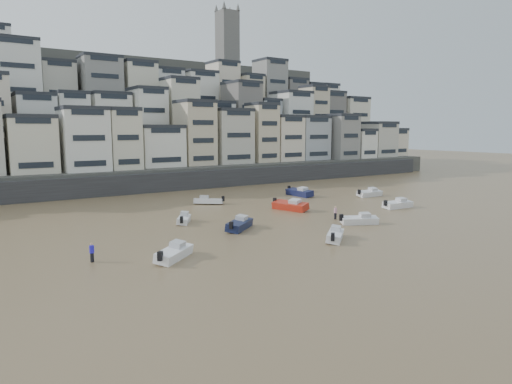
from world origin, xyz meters
TOP-DOWN VIEW (x-y plane):
  - ground at (0.00, 0.00)m, footprint 400.00×400.00m
  - harbor_wall at (10.00, 65.00)m, footprint 140.00×3.00m
  - hillside at (14.73, 104.84)m, footprint 141.04×66.00m
  - boat_a at (9.11, 18.75)m, footprint 4.75×4.42m
  - boat_b at (17.23, 23.06)m, footprint 5.09×3.63m
  - boat_c at (3.48, 28.74)m, footprint 5.47×4.83m
  - boat_d at (30.52, 28.16)m, footprint 5.47×2.02m
  - boat_e at (16.20, 35.54)m, footprint 3.55×6.25m
  - boat_f at (-0.29, 35.79)m, footprint 3.60×4.54m
  - boat_g at (35.91, 38.55)m, footprint 5.35×1.88m
  - boat_h at (8.94, 46.85)m, footprint 4.80×4.31m
  - boat_i at (26.26, 45.85)m, footprint 2.14×6.15m
  - boat_j at (-7.83, 21.48)m, footprint 5.14×4.63m
  - person_blue at (-14.16, 24.64)m, footprint 0.44×0.44m
  - person_pink at (16.94, 27.00)m, footprint 0.44×0.44m

SIDE VIEW (x-z plane):
  - ground at x=0.00m, z-range 0.00..0.00m
  - boat_f at x=-0.29m, z-range 0.00..1.21m
  - boat_h at x=8.94m, z-range 0.00..1.33m
  - boat_b at x=17.23m, z-range 0.00..1.33m
  - boat_a at x=9.11m, z-range 0.00..1.34m
  - boat_j at x=-7.83m, z-range 0.00..1.43m
  - boat_g at x=35.91m, z-range 0.00..1.45m
  - boat_d at x=30.52m, z-range 0.00..1.47m
  - boat_c at x=3.48m, z-range 0.00..1.51m
  - boat_e at x=16.20m, z-range 0.00..1.62m
  - boat_i at x=26.26m, z-range 0.00..1.66m
  - person_blue at x=-14.16m, z-range 0.00..1.74m
  - person_pink at x=16.94m, z-range 0.00..1.74m
  - harbor_wall at x=10.00m, z-range 0.00..3.50m
  - hillside at x=14.73m, z-range -11.99..38.01m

